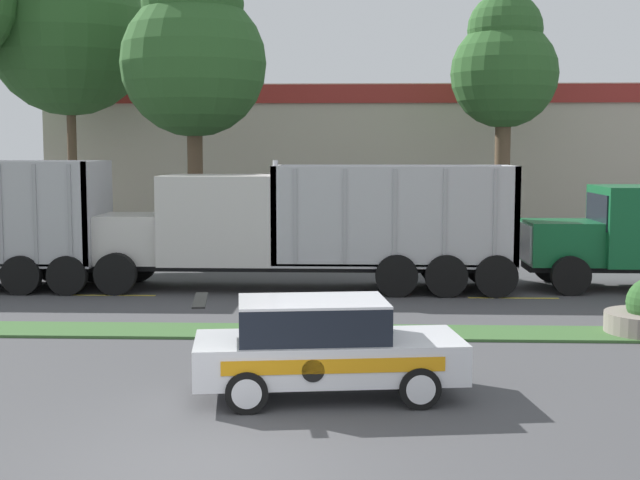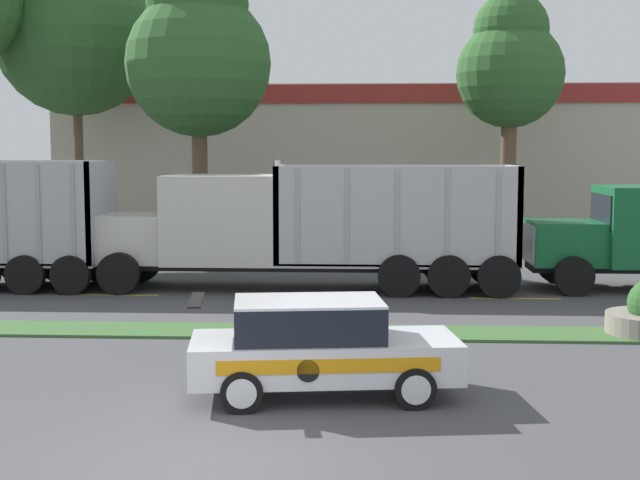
# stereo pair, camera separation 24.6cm
# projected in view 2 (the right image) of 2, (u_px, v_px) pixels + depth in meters

# --- Properties ---
(ground_plane) EXTENTS (600.00, 600.00, 0.00)m
(ground_plane) POSITION_uv_depth(u_px,v_px,m) (198.00, 465.00, 11.17)
(ground_plane) COLOR #474749
(grass_verge) EXTENTS (120.00, 1.49, 0.06)m
(grass_verge) POSITION_uv_depth(u_px,v_px,m) (270.00, 331.00, 19.18)
(grass_verge) COLOR #3D6633
(grass_verge) RESTS_ON ground_plane
(centre_line_3) EXTENTS (2.40, 0.14, 0.01)m
(centre_line_3) POSITION_uv_depth(u_px,v_px,m) (115.00, 295.00, 24.16)
(centre_line_3) COLOR yellow
(centre_line_3) RESTS_ON ground_plane
(centre_line_4) EXTENTS (2.40, 0.14, 0.01)m
(centre_line_4) POSITION_uv_depth(u_px,v_px,m) (313.00, 297.00, 23.87)
(centre_line_4) COLOR yellow
(centre_line_4) RESTS_ON ground_plane
(centre_line_5) EXTENTS (2.40, 0.14, 0.01)m
(centre_line_5) POSITION_uv_depth(u_px,v_px,m) (516.00, 298.00, 23.58)
(centre_line_5) COLOR yellow
(centre_line_5) RESTS_ON ground_plane
(dump_truck_far_right) EXTENTS (12.02, 2.71, 3.65)m
(dump_truck_far_right) POSITION_uv_depth(u_px,v_px,m) (266.00, 230.00, 25.04)
(dump_truck_far_right) COLOR black
(dump_truck_far_right) RESTS_ON ground_plane
(rally_car) EXTENTS (4.43, 2.26, 1.60)m
(rally_car) POSITION_uv_depth(u_px,v_px,m) (319.00, 346.00, 14.18)
(rally_car) COLOR white
(rally_car) RESTS_ON ground_plane
(store_building_backdrop) EXTENTS (35.57, 12.10, 6.79)m
(store_building_backdrop) POSITION_uv_depth(u_px,v_px,m) (440.00, 160.00, 44.77)
(store_building_backdrop) COLOR #BCB29E
(store_building_backdrop) RESTS_ON ground_plane
(tree_behind_left) EXTENTS (6.49, 6.49, 13.37)m
(tree_behind_left) POSITION_uv_depth(u_px,v_px,m) (75.00, 17.00, 35.29)
(tree_behind_left) COLOR brown
(tree_behind_left) RESTS_ON ground_plane
(tree_behind_centre) EXTENTS (4.98, 4.98, 10.57)m
(tree_behind_centre) POSITION_uv_depth(u_px,v_px,m) (198.00, 50.00, 30.35)
(tree_behind_centre) COLOR brown
(tree_behind_centre) RESTS_ON ground_plane
(tree_behind_far_right) EXTENTS (4.15, 4.15, 9.94)m
(tree_behind_far_right) POSITION_uv_depth(u_px,v_px,m) (510.00, 65.00, 34.26)
(tree_behind_far_right) COLOR brown
(tree_behind_far_right) RESTS_ON ground_plane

